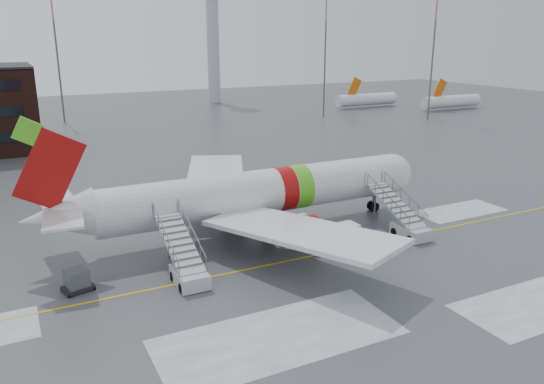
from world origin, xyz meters
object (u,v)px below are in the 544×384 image
pushback_tug (351,234)px  uld_container (77,281)px  airstair_aft (186,266)px  airstair_fwd (405,223)px  airliner (251,194)px

pushback_tug → uld_container: size_ratio=1.43×
airstair_aft → airstair_fwd: bearing=0.0°
airliner → airstair_fwd: size_ratio=4.55×
airstair_aft → pushback_tug: size_ratio=2.50×
airstair_fwd → airstair_aft: 19.36m
airliner → uld_container: size_ratio=16.20×
airliner → airstair_fwd: bearing=-29.9°
airliner → airstair_fwd: airliner is taller
pushback_tug → airstair_aft: bearing=-178.0°
airliner → pushback_tug: bearing=-44.5°
airstair_aft → pushback_tug: 14.16m
airstair_fwd → pushback_tug: bearing=174.5°
airstair_fwd → airstair_aft: (-19.36, 0.00, 0.00)m
airstair_fwd → uld_container: (-26.36, 1.64, -0.35)m
airliner → airstair_fwd: (11.36, -6.54, -2.35)m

